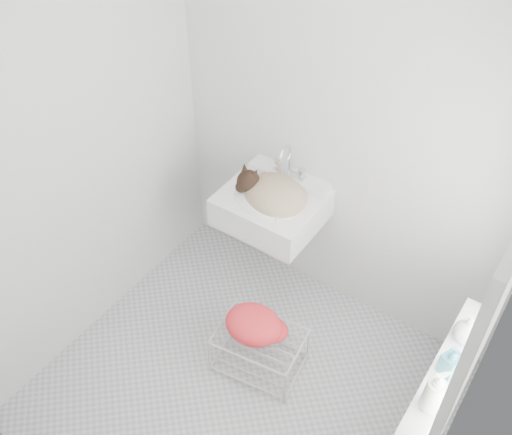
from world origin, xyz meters
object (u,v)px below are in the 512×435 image
Objects in this scene: bottle_a at (429,407)px; bottle_c at (464,339)px; sink at (272,196)px; bottle_b at (447,371)px; wire_rack at (259,350)px; cat at (272,193)px.

bottle_c is at bearing 90.00° from bottle_a.
bottle_b is at bearing -23.43° from sink.
bottle_c reaches higher than wire_rack.
cat is 0.95m from wire_rack.
cat is at bearing -51.75° from sink.
cat is at bearing 117.17° from wire_rack.
bottle_c is (0.00, 0.42, 0.00)m from bottle_a.
bottle_a reaches higher than bottle_c.
cat is at bearing 156.99° from bottle_b.
wire_rack is (0.27, -0.52, -0.74)m from cat.
cat is at bearing 165.40° from bottle_c.
bottle_b is at bearing -90.00° from bottle_c.
cat is 2.61× the size of bottle_b.
bottle_c is at bearing 90.00° from bottle_b.
sink is 2.81× the size of bottle_a.
sink is at bearing 117.56° from wire_rack.
wire_rack is at bearing -55.97° from cat.
sink is at bearing 135.11° from cat.
wire_rack is at bearing 178.64° from bottle_b.
wire_rack is 1.25m from bottle_c.
bottle_a is (1.31, -0.78, 0.00)m from sink.
sink reaches higher than bottle_a.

